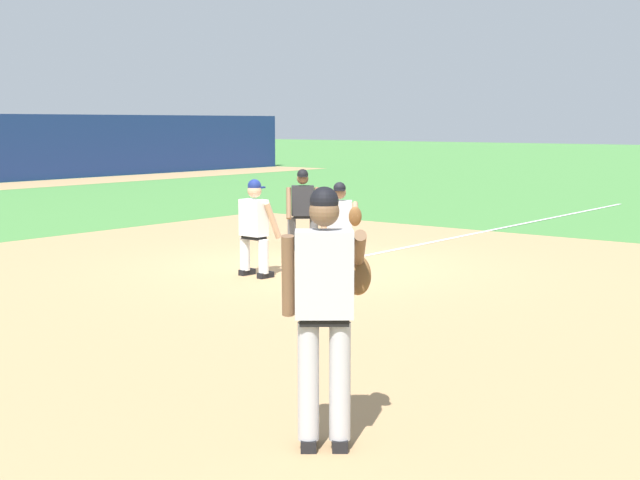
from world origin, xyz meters
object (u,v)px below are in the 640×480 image
at_px(umpire, 303,206).
at_px(first_baseman, 341,220).
at_px(baseball, 341,324).
at_px(first_base_bag, 316,263).
at_px(pitcher, 326,302).
at_px(baserunner, 255,224).

bearing_deg(umpire, first_baseman, -121.49).
bearing_deg(first_baseman, baseball, -143.05).
relative_size(first_base_bag, pitcher, 0.20).
xyz_separation_m(first_base_bag, baseball, (-3.17, -2.88, -0.01)).
bearing_deg(umpire, pitcher, -139.76).
relative_size(pitcher, baserunner, 1.27).
height_order(first_base_bag, baserunner, baserunner).
xyz_separation_m(first_base_bag, pitcher, (-6.24, -5.05, 1.01)).
distance_m(baseball, umpire, 6.20).
relative_size(baseball, umpire, 0.05).
bearing_deg(baserunner, first_base_bag, -4.19).
height_order(pitcher, first_baseman, pitcher).
height_order(pitcher, umpire, pitcher).
bearing_deg(baseball, umpire, 43.29).
relative_size(first_baseman, baserunner, 0.92).
distance_m(baseball, first_baseman, 4.45).
bearing_deg(pitcher, baseball, 35.23).
distance_m(baseball, pitcher, 3.89).
bearing_deg(first_baseman, umpire, 58.51).
bearing_deg(baseball, first_baseman, 36.95).
bearing_deg(baseball, pitcher, -144.77).
xyz_separation_m(pitcher, baserunner, (4.90, 5.15, -0.27)).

